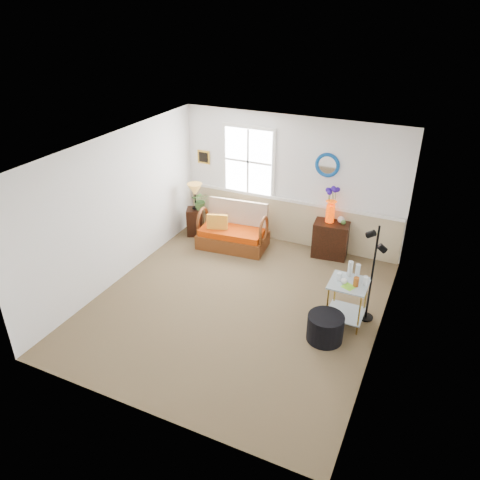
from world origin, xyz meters
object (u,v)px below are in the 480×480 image
at_px(lamp_stand, 195,222).
at_px(ottoman, 325,328).
at_px(loveseat, 233,227).
at_px(floor_lamp, 372,274).
at_px(side_table, 347,302).
at_px(cabinet, 330,239).

xyz_separation_m(lamp_stand, ottoman, (3.45, -2.19, -0.08)).
height_order(lamp_stand, ottoman, lamp_stand).
distance_m(loveseat, lamp_stand, 0.99).
distance_m(loveseat, floor_lamp, 3.22).
bearing_deg(ottoman, floor_lamp, 59.80).
xyz_separation_m(lamp_stand, side_table, (3.62, -1.65, 0.07)).
bearing_deg(cabinet, ottoman, -82.28).
bearing_deg(ottoman, side_table, 72.67).
relative_size(loveseat, lamp_stand, 2.31).
bearing_deg(floor_lamp, side_table, -127.53).
bearing_deg(side_table, floor_lamp, 39.78).
distance_m(loveseat, cabinet, 1.93).
bearing_deg(lamp_stand, side_table, -24.48).
relative_size(cabinet, floor_lamp, 0.43).
bearing_deg(loveseat, floor_lamp, -28.65).
height_order(loveseat, ottoman, loveseat).
distance_m(lamp_stand, side_table, 3.98).
bearing_deg(cabinet, floor_lamp, -64.18).
bearing_deg(floor_lamp, cabinet, 134.61).
relative_size(lamp_stand, floor_lamp, 0.36).
relative_size(cabinet, ottoman, 1.31).
relative_size(lamp_stand, ottoman, 1.08).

